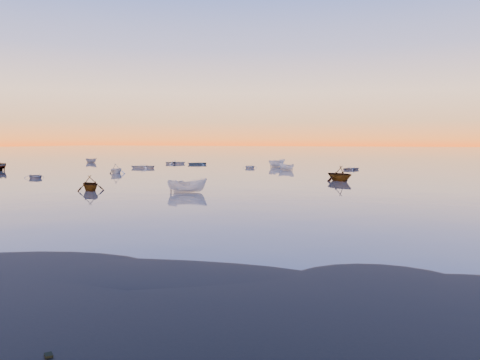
% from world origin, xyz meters
% --- Properties ---
extents(ground, '(600.00, 600.00, 0.00)m').
position_xyz_m(ground, '(0.00, 100.00, 0.00)').
color(ground, '#625A51').
rests_on(ground, ground).
extents(mud_lobes, '(140.00, 6.00, 0.07)m').
position_xyz_m(mud_lobes, '(0.00, -1.00, 0.01)').
color(mud_lobes, black).
rests_on(mud_lobes, ground).
extents(moored_fleet, '(124.00, 58.00, 1.20)m').
position_xyz_m(moored_fleet, '(0.00, 53.00, 0.00)').
color(moored_fleet, white).
rests_on(moored_fleet, ground).
extents(boat_near_left, '(3.58, 3.82, 0.93)m').
position_xyz_m(boat_near_left, '(-32.52, 35.19, 0.00)').
color(boat_near_left, gray).
rests_on(boat_near_left, ground).
extents(boat_near_center, '(3.27, 4.38, 1.40)m').
position_xyz_m(boat_near_center, '(-4.94, 26.03, 0.00)').
color(boat_near_center, white).
rests_on(boat_near_center, ground).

